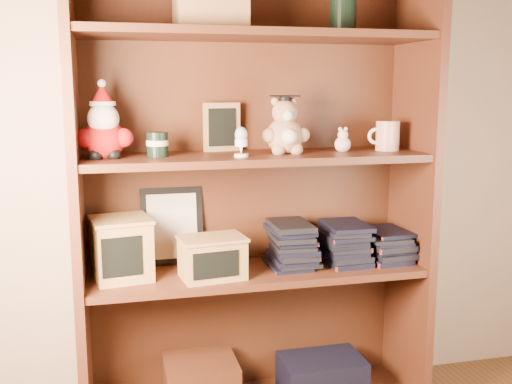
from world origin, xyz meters
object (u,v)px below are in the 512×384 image
teacher_mug (387,136)px  bookcase (252,201)px  treats_box (122,248)px  grad_teddy_bear (285,131)px

teacher_mug → bookcase: bearing=174.0°
teacher_mug → treats_box: 0.99m
grad_teddy_bear → treats_box: bearing=179.5°
bookcase → treats_box: 0.47m
teacher_mug → treats_box: teacher_mug is taller
teacher_mug → treats_box: bearing=-179.9°
grad_teddy_bear → teacher_mug: bearing=0.9°
treats_box → bookcase: bearing=6.5°
bookcase → treats_box: bookcase is taller
grad_teddy_bear → teacher_mug: grad_teddy_bear is taller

